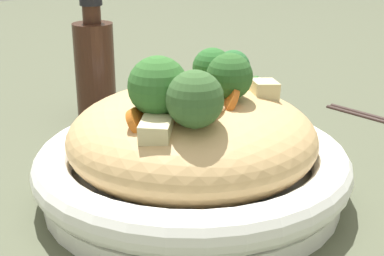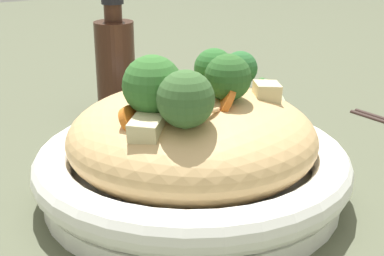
# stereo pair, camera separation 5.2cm
# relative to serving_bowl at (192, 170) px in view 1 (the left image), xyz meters

# --- Properties ---
(ground_plane) EXTENTS (3.00, 3.00, 0.00)m
(ground_plane) POSITION_rel_serving_bowl_xyz_m (0.00, 0.00, -0.03)
(ground_plane) COLOR #4E523D
(serving_bowl) EXTENTS (0.30, 0.30, 0.05)m
(serving_bowl) POSITION_rel_serving_bowl_xyz_m (0.00, 0.00, 0.00)
(serving_bowl) COLOR white
(serving_bowl) RESTS_ON ground_plane
(noodle_heap) EXTENTS (0.23, 0.23, 0.10)m
(noodle_heap) POSITION_rel_serving_bowl_xyz_m (-0.00, 0.00, 0.03)
(noodle_heap) COLOR tan
(noodle_heap) RESTS_ON serving_bowl
(broccoli_florets) EXTENTS (0.18, 0.13, 0.06)m
(broccoli_florets) POSITION_rel_serving_bowl_xyz_m (0.01, 0.02, 0.09)
(broccoli_florets) COLOR #A2C071
(broccoli_florets) RESTS_ON serving_bowl
(carrot_coins) EXTENTS (0.15, 0.09, 0.03)m
(carrot_coins) POSITION_rel_serving_bowl_xyz_m (0.01, 0.02, 0.08)
(carrot_coins) COLOR orange
(carrot_coins) RESTS_ON serving_bowl
(zucchini_slices) EXTENTS (0.15, 0.05, 0.04)m
(zucchini_slices) POSITION_rel_serving_bowl_xyz_m (-0.04, 0.01, 0.07)
(zucchini_slices) COLOR beige
(zucchini_slices) RESTS_ON serving_bowl
(chicken_chunks) EXTENTS (0.17, 0.07, 0.03)m
(chicken_chunks) POSITION_rel_serving_bowl_xyz_m (-0.01, 0.03, 0.07)
(chicken_chunks) COLOR beige
(chicken_chunks) RESTS_ON serving_bowl
(soy_sauce_bottle) EXTENTS (0.05, 0.05, 0.16)m
(soy_sauce_bottle) POSITION_rel_serving_bowl_xyz_m (-0.04, -0.26, 0.04)
(soy_sauce_bottle) COLOR #381E14
(soy_sauce_bottle) RESTS_ON ground_plane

